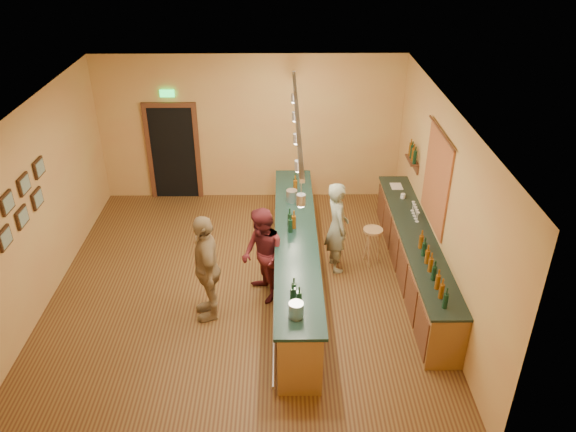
{
  "coord_description": "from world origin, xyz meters",
  "views": [
    {
      "loc": [
        0.67,
        -7.94,
        5.86
      ],
      "look_at": [
        0.77,
        0.2,
        1.29
      ],
      "focal_mm": 35.0,
      "sensor_mm": 36.0,
      "label": 1
    }
  ],
  "objects_px": {
    "back_counter": "(414,256)",
    "bar_stool": "(373,236)",
    "customer_a": "(263,256)",
    "customer_b": "(206,267)",
    "bartender": "(337,227)",
    "tasting_bar": "(296,257)"
  },
  "relations": [
    {
      "from": "customer_a",
      "to": "bar_stool",
      "type": "xyz_separation_m",
      "value": [
        1.96,
        0.99,
        -0.24
      ]
    },
    {
      "from": "back_counter",
      "to": "tasting_bar",
      "type": "xyz_separation_m",
      "value": [
        -2.07,
        -0.18,
        0.12
      ]
    },
    {
      "from": "customer_a",
      "to": "customer_b",
      "type": "xyz_separation_m",
      "value": [
        -0.86,
        -0.44,
        0.08
      ]
    },
    {
      "from": "customer_a",
      "to": "bar_stool",
      "type": "bearing_deg",
      "value": 93.15
    },
    {
      "from": "tasting_bar",
      "to": "customer_b",
      "type": "relative_size",
      "value": 2.81
    },
    {
      "from": "tasting_bar",
      "to": "customer_a",
      "type": "xyz_separation_m",
      "value": [
        -0.55,
        -0.29,
        0.22
      ]
    },
    {
      "from": "bartender",
      "to": "bar_stool",
      "type": "bearing_deg",
      "value": -90.14
    },
    {
      "from": "back_counter",
      "to": "customer_b",
      "type": "xyz_separation_m",
      "value": [
        -3.48,
        -0.91,
        0.42
      ]
    },
    {
      "from": "back_counter",
      "to": "customer_a",
      "type": "height_order",
      "value": "customer_a"
    },
    {
      "from": "bartender",
      "to": "bar_stool",
      "type": "height_order",
      "value": "bartender"
    },
    {
      "from": "back_counter",
      "to": "bartender",
      "type": "relative_size",
      "value": 2.67
    },
    {
      "from": "bartender",
      "to": "customer_a",
      "type": "relative_size",
      "value": 1.03
    },
    {
      "from": "bartender",
      "to": "customer_b",
      "type": "relative_size",
      "value": 0.94
    },
    {
      "from": "customer_b",
      "to": "customer_a",
      "type": "bearing_deg",
      "value": 104.44
    },
    {
      "from": "customer_a",
      "to": "bar_stool",
      "type": "relative_size",
      "value": 2.26
    },
    {
      "from": "tasting_bar",
      "to": "customer_b",
      "type": "distance_m",
      "value": 1.61
    },
    {
      "from": "bartender",
      "to": "bar_stool",
      "type": "distance_m",
      "value": 0.73
    },
    {
      "from": "customer_b",
      "to": "bar_stool",
      "type": "distance_m",
      "value": 3.17
    },
    {
      "from": "back_counter",
      "to": "bar_stool",
      "type": "height_order",
      "value": "back_counter"
    },
    {
      "from": "back_counter",
      "to": "customer_b",
      "type": "height_order",
      "value": "customer_b"
    },
    {
      "from": "bartender",
      "to": "customer_a",
      "type": "height_order",
      "value": "bartender"
    },
    {
      "from": "back_counter",
      "to": "tasting_bar",
      "type": "relative_size",
      "value": 0.89
    }
  ]
}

